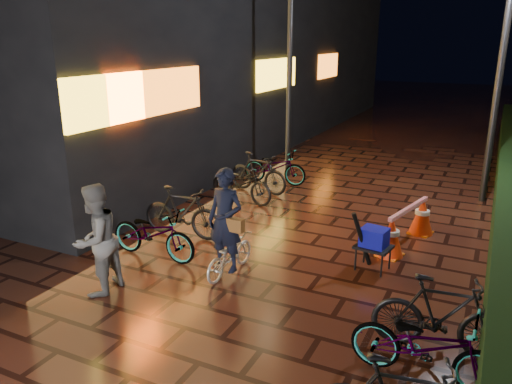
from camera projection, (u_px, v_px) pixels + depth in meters
The scene contains 10 objects.
ground at pixel (242, 317), 6.81m from camera, with size 80.00×80.00×0.00m, color #381911.
bystander_person at pixel (96, 240), 7.27m from camera, with size 0.82×0.64×1.68m, color #5F5F62.
storefront_block at pixel (160, 15), 19.32m from camera, with size 12.09×22.00×9.00m.
lamp_post_hedge at pixel (501, 62), 10.75m from camera, with size 0.53×0.31×5.73m.
lamp_post_sf at pixel (290, 65), 12.95m from camera, with size 0.51×0.25×5.43m.
cyclist at pixel (227, 237), 7.86m from camera, with size 0.66×1.27×1.77m.
traffic_barrier at pixel (407, 225), 9.14m from camera, with size 0.81×1.81×0.73m.
cart_assembly at pixel (373, 240), 8.06m from camera, with size 0.64×0.57×1.04m.
parked_bikes_storefront at pixel (229, 190), 10.94m from camera, with size 1.83×5.76×0.99m.
parked_bikes_hedge at pixel (426, 352), 5.29m from camera, with size 1.82×2.47×0.99m.
Camera 1 is at (2.79, -5.31, 3.66)m, focal length 35.00 mm.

